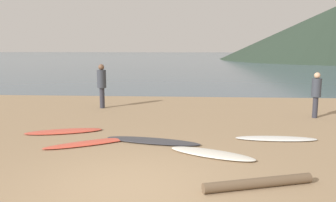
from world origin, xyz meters
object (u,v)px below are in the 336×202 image
surfboard_0 (64,131)px  surfboard_4 (276,139)px  surfboard_1 (90,143)px  driftwood_log (258,183)px  person_0 (102,82)px  person_1 (316,91)px  surfboard_3 (212,154)px  surfboard_2 (152,141)px

surfboard_0 → surfboard_4: size_ratio=1.01×
surfboard_1 → driftwood_log: size_ratio=1.14×
person_0 → person_1: bearing=124.6°
driftwood_log → surfboard_3: bearing=111.7°
person_1 → driftwood_log: person_1 is taller
surfboard_2 → surfboard_4: (3.27, 0.47, -0.00)m
person_1 → surfboard_2: bearing=-163.0°
surfboard_2 → surfboard_3: size_ratio=1.24×
surfboard_0 → person_1: 8.41m
surfboard_2 → surfboard_4: surfboard_2 is taller
surfboard_2 → surfboard_3: (1.47, -1.00, 0.00)m
surfboard_3 → surfboard_4: 2.32m
surfboard_1 → driftwood_log: bearing=-65.0°
surfboard_0 → surfboard_2: 2.80m
surfboard_2 → surfboard_3: bearing=-21.8°
surfboard_2 → surfboard_4: bearing=20.7°
surfboard_1 → person_0: person_0 is taller
driftwood_log → person_0: bearing=121.6°
surfboard_3 → surfboard_2: bearing=170.8°
surfboard_0 → surfboard_2: bearing=-36.3°
surfboard_3 → surfboard_4: surfboard_3 is taller
surfboard_0 → surfboard_4: same height
surfboard_2 → person_0: size_ratio=1.46×
surfboard_3 → person_1: person_1 is taller
surfboard_0 → person_0: (0.11, 4.02, 1.00)m
surfboard_0 → surfboard_4: bearing=-22.1°
surfboard_0 → surfboard_1: (1.10, -1.14, 0.00)m
surfboard_2 → person_1: (5.27, 3.51, 0.89)m
person_0 → person_1: 7.95m
surfboard_3 → person_0: person_0 is taller
surfboard_4 → surfboard_1: bearing=-170.8°
surfboard_4 → driftwood_log: (-1.06, -3.30, 0.06)m
surfboard_3 → surfboard_4: bearing=64.5°
person_0 → person_1: size_ratio=1.11×
surfboard_0 → driftwood_log: driftwood_log is taller
surfboard_4 → driftwood_log: driftwood_log is taller
surfboard_4 → surfboard_2: bearing=-171.4°
surfboard_2 → person_1: bearing=46.2°
surfboard_4 → person_0: 7.38m
surfboard_1 → surfboard_3: bearing=-44.4°
surfboard_4 → person_1: (2.01, 3.04, 0.90)m
surfboard_0 → surfboard_1: 1.59m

